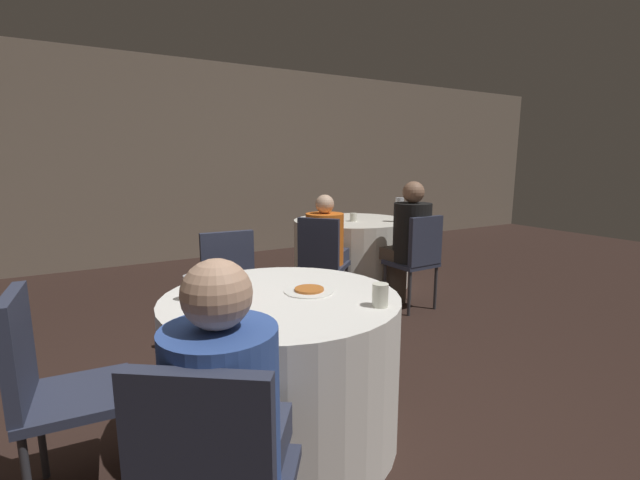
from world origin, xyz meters
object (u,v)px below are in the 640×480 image
(table_far, at_px, (351,252))
(chair_near_west, at_px, (48,378))
(soda_can_silver, at_px, (191,288))
(bottle_far, at_px, (399,210))
(chair_far_south, at_px, (418,254))
(person_blue_shirt, at_px, (231,432))
(person_black_shirt, at_px, (407,243))
(table_near, at_px, (282,367))
(chair_near_north, at_px, (232,284))
(person_orange_shirt, at_px, (327,251))
(chair_far_southwest, at_px, (321,257))
(soda_can_red, at_px, (225,287))
(pizza_plate_near, at_px, (309,290))

(table_far, relative_size, chair_near_west, 1.43)
(soda_can_silver, bearing_deg, bottle_far, 31.57)
(chair_far_south, xyz_separation_m, person_blue_shirt, (-2.39, -1.78, 0.03))
(chair_far_south, distance_m, person_black_shirt, 0.17)
(chair_far_south, bearing_deg, table_near, -152.44)
(table_near, relative_size, bottle_far, 4.42)
(chair_near_north, relative_size, person_orange_shirt, 0.82)
(chair_far_southwest, distance_m, chair_far_south, 0.92)
(table_near, height_order, soda_can_red, soda_can_red)
(soda_can_red, bearing_deg, chair_far_south, 25.05)
(soda_can_red, relative_size, bottle_far, 0.46)
(chair_near_west, relative_size, soda_can_red, 7.47)
(chair_near_west, bearing_deg, soda_can_red, 95.53)
(person_black_shirt, relative_size, soda_can_silver, 10.03)
(person_blue_shirt, bearing_deg, chair_near_north, 107.19)
(person_blue_shirt, relative_size, person_orange_shirt, 1.03)
(table_near, xyz_separation_m, chair_near_north, (0.07, 1.00, 0.17))
(bottle_far, bearing_deg, person_orange_shirt, -168.99)
(table_far, height_order, person_orange_shirt, person_orange_shirt)
(chair_far_southwest, relative_size, person_orange_shirt, 0.82)
(table_far, height_order, chair_far_southwest, chair_far_southwest)
(person_orange_shirt, bearing_deg, person_black_shirt, 24.80)
(chair_near_west, xyz_separation_m, pizza_plate_near, (1.15, -0.07, 0.21))
(chair_near_west, height_order, chair_far_south, same)
(chair_far_south, height_order, bottle_far, bottle_far)
(person_orange_shirt, relative_size, bottle_far, 4.18)
(person_black_shirt, distance_m, soda_can_red, 2.46)
(chair_far_southwest, relative_size, chair_far_south, 1.00)
(chair_near_north, distance_m, person_black_shirt, 1.85)
(person_black_shirt, relative_size, pizza_plate_near, 4.79)
(table_far, xyz_separation_m, bottle_far, (0.37, -0.40, 0.51))
(person_blue_shirt, relative_size, pizza_plate_near, 4.48)
(person_orange_shirt, bearing_deg, chair_near_west, -97.18)
(chair_near_north, distance_m, pizza_plate_near, 1.03)
(chair_near_north, relative_size, chair_far_southwest, 1.00)
(table_far, relative_size, bottle_far, 4.93)
(table_far, relative_size, chair_far_south, 1.43)
(chair_near_west, distance_m, person_orange_shirt, 2.65)
(chair_near_west, bearing_deg, bottle_far, 121.80)
(table_near, height_order, person_black_shirt, person_black_shirt)
(person_blue_shirt, distance_m, person_black_shirt, 3.07)
(person_blue_shirt, bearing_deg, chair_near_west, 159.80)
(person_blue_shirt, bearing_deg, bottle_far, 77.44)
(pizza_plate_near, bearing_deg, chair_near_north, 94.95)
(person_orange_shirt, distance_m, bottle_far, 1.11)
(chair_far_southwest, distance_m, soda_can_red, 1.92)
(pizza_plate_near, bearing_deg, person_black_shirt, 35.78)
(chair_far_south, bearing_deg, pizza_plate_near, -150.19)
(chair_far_south, height_order, person_orange_shirt, person_orange_shirt)
(chair_far_southwest, bearing_deg, person_orange_shirt, 90.00)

